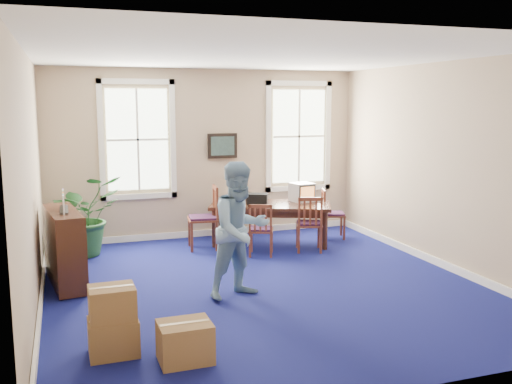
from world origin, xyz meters
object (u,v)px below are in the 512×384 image
object	(u,v)px
conference_table	(271,223)
man	(241,230)
potted_plant	(84,215)
crt_tv	(302,192)
credenza	(65,249)
cardboard_boxes	(131,314)
chair_near_left	(261,229)

from	to	relation	value
conference_table	man	size ratio (longest dim) A/B	1.20
man	potted_plant	bearing A→B (deg)	105.20
crt_tv	credenza	bearing A→B (deg)	-171.47
credenza	crt_tv	bearing A→B (deg)	10.27
crt_tv	cardboard_boxes	size ratio (longest dim) A/B	0.31
conference_table	credenza	distance (m)	3.87
chair_near_left	cardboard_boxes	distance (m)	3.99
man	credenza	bearing A→B (deg)	132.37
man	potted_plant	world-z (taller)	man
chair_near_left	man	world-z (taller)	man
conference_table	credenza	world-z (taller)	credenza
conference_table	crt_tv	xyz separation A→B (m)	(0.64, 0.05, 0.54)
conference_table	crt_tv	bearing A→B (deg)	27.72
crt_tv	potted_plant	size ratio (longest dim) A/B	0.30
conference_table	man	xyz separation A→B (m)	(-1.39, -2.62, 0.54)
man	chair_near_left	bearing A→B (deg)	45.12
credenza	potted_plant	xyz separation A→B (m)	(0.33, 1.62, 0.15)
potted_plant	credenza	bearing A→B (deg)	-101.39
potted_plant	cardboard_boxes	world-z (taller)	potted_plant
chair_near_left	cardboard_boxes	xyz separation A→B (m)	(-2.53, -3.09, -0.07)
crt_tv	credenza	xyz separation A→B (m)	(-4.25, -1.42, -0.38)
chair_near_left	potted_plant	bearing A→B (deg)	3.38
conference_table	potted_plant	size ratio (longest dim) A/B	1.59
crt_tv	man	world-z (taller)	man
man	cardboard_boxes	world-z (taller)	man
cardboard_boxes	crt_tv	bearing A→B (deg)	46.99
man	potted_plant	xyz separation A→B (m)	(-1.90, 2.87, -0.23)
conference_table	chair_near_left	distance (m)	0.87
chair_near_left	potted_plant	world-z (taller)	potted_plant
crt_tv	cardboard_boxes	distance (m)	5.33
credenza	cardboard_boxes	world-z (taller)	credenza
chair_near_left	potted_plant	distance (m)	3.02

